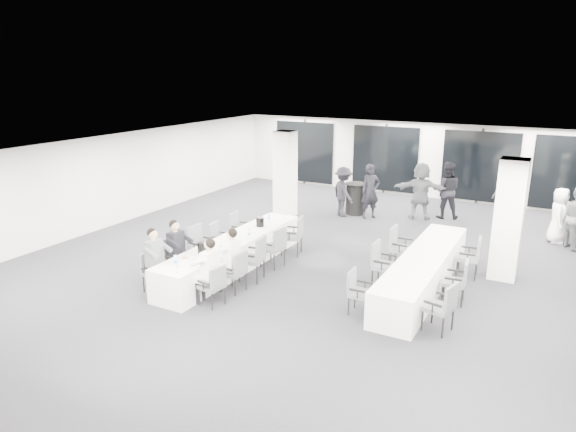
# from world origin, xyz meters

# --- Properties ---
(room) EXTENTS (14.04, 16.04, 2.84)m
(room) POSITION_xyz_m (0.89, 1.11, 1.39)
(room) COLOR #24252A
(room) RESTS_ON ground
(column_left) EXTENTS (0.60, 0.60, 2.80)m
(column_left) POSITION_xyz_m (-2.80, 3.20, 1.40)
(column_left) COLOR white
(column_left) RESTS_ON floor
(column_right) EXTENTS (0.60, 0.60, 2.80)m
(column_right) POSITION_xyz_m (4.20, 1.00, 1.40)
(column_right) COLOR white
(column_right) RESTS_ON floor
(banquet_table_main) EXTENTS (0.90, 5.00, 0.75)m
(banquet_table_main) POSITION_xyz_m (-1.61, -1.54, 0.38)
(banquet_table_main) COLOR white
(banquet_table_main) RESTS_ON floor
(banquet_table_side) EXTENTS (0.90, 5.00, 0.75)m
(banquet_table_side) POSITION_xyz_m (2.71, -0.44, 0.38)
(banquet_table_side) COLOR white
(banquet_table_side) RESTS_ON floor
(cocktail_table) EXTENTS (0.75, 0.75, 1.04)m
(cocktail_table) POSITION_xyz_m (-0.84, 4.53, 0.53)
(cocktail_table) COLOR black
(cocktail_table) RESTS_ON floor
(chair_main_left_near) EXTENTS (0.46, 0.51, 0.87)m
(chair_main_left_near) POSITION_xyz_m (-2.44, -3.45, 0.49)
(chair_main_left_near) COLOR #515358
(chair_main_left_near) RESTS_ON floor
(chair_main_left_second) EXTENTS (0.56, 0.60, 0.98)m
(chair_main_left_second) POSITION_xyz_m (-2.45, -2.74, 0.56)
(chair_main_left_second) COLOR #515358
(chair_main_left_second) RESTS_ON floor
(chair_main_left_mid) EXTENTS (0.56, 0.61, 1.02)m
(chair_main_left_mid) POSITION_xyz_m (-2.45, -1.80, 0.58)
(chair_main_left_mid) COLOR #515358
(chair_main_left_mid) RESTS_ON floor
(chair_main_left_fourth) EXTENTS (0.51, 0.55, 0.90)m
(chair_main_left_fourth) POSITION_xyz_m (-2.44, -1.02, 0.51)
(chair_main_left_fourth) COLOR #515358
(chair_main_left_fourth) RESTS_ON floor
(chair_main_left_far) EXTENTS (0.53, 0.57, 0.93)m
(chair_main_left_far) POSITION_xyz_m (-2.44, -0.08, 0.53)
(chair_main_left_far) COLOR #515358
(chair_main_left_far) RESTS_ON floor
(chair_main_right_near) EXTENTS (0.50, 0.54, 0.87)m
(chair_main_right_near) POSITION_xyz_m (-0.79, -3.44, 0.50)
(chair_main_right_near) COLOR #515358
(chair_main_right_near) RESTS_ON floor
(chair_main_right_second) EXTENTS (0.50, 0.55, 0.92)m
(chair_main_right_second) POSITION_xyz_m (-0.78, -2.66, 0.53)
(chair_main_right_second) COLOR #515358
(chair_main_right_second) RESTS_ON floor
(chair_main_right_mid) EXTENTS (0.61, 0.65, 1.04)m
(chair_main_right_mid) POSITION_xyz_m (-0.77, -1.90, 0.59)
(chair_main_right_mid) COLOR #515358
(chair_main_right_mid) RESTS_ON floor
(chair_main_right_fourth) EXTENTS (0.56, 0.61, 1.00)m
(chair_main_right_fourth) POSITION_xyz_m (-0.77, -0.97, 0.57)
(chair_main_right_fourth) COLOR #515358
(chair_main_right_fourth) RESTS_ON floor
(chair_main_right_far) EXTENTS (0.62, 0.65, 1.01)m
(chair_main_right_far) POSITION_xyz_m (-0.78, 0.05, 0.58)
(chair_main_right_far) COLOR #515358
(chair_main_right_far) RESTS_ON floor
(chair_side_left_near) EXTENTS (0.46, 0.52, 0.89)m
(chair_side_left_near) POSITION_xyz_m (1.88, -2.32, 0.51)
(chair_side_left_near) COLOR #515358
(chair_side_left_near) RESTS_ON floor
(chair_side_left_mid) EXTENTS (0.52, 0.58, 1.02)m
(chair_side_left_mid) POSITION_xyz_m (1.87, -0.84, 0.58)
(chair_side_left_mid) COLOR #515358
(chair_side_left_mid) RESTS_ON floor
(chair_side_left_far) EXTENTS (0.52, 0.59, 1.02)m
(chair_side_left_far) POSITION_xyz_m (1.87, 0.46, 0.58)
(chair_side_left_far) COLOR #515358
(chair_side_left_far) RESTS_ON floor
(chair_side_right_near) EXTENTS (0.58, 0.61, 0.96)m
(chair_side_right_near) POSITION_xyz_m (3.54, -2.32, 0.55)
(chair_side_right_near) COLOR #515358
(chair_side_right_near) RESTS_ON floor
(chair_side_right_mid) EXTENTS (0.52, 0.57, 0.94)m
(chair_side_right_mid) POSITION_xyz_m (3.54, -0.92, 0.54)
(chair_side_right_mid) COLOR #515358
(chair_side_right_mid) RESTS_ON floor
(chair_side_right_far) EXTENTS (0.53, 0.58, 0.97)m
(chair_side_right_far) POSITION_xyz_m (3.54, 0.66, 0.55)
(chair_side_right_far) COLOR #515358
(chair_side_right_far) RESTS_ON floor
(seated_guest_a) EXTENTS (0.50, 0.38, 1.44)m
(seated_guest_a) POSITION_xyz_m (-2.28, -3.45, 0.81)
(seated_guest_a) COLOR #55575D
(seated_guest_a) RESTS_ON floor
(seated_guest_b) EXTENTS (0.50, 0.38, 1.44)m
(seated_guest_b) POSITION_xyz_m (-2.28, -2.75, 0.81)
(seated_guest_b) COLOR black
(seated_guest_b) RESTS_ON floor
(seated_guest_c) EXTENTS (0.50, 0.38, 1.44)m
(seated_guest_c) POSITION_xyz_m (-0.94, -3.43, 0.81)
(seated_guest_c) COLOR white
(seated_guest_c) RESTS_ON floor
(seated_guest_d) EXTENTS (0.50, 0.38, 1.44)m
(seated_guest_d) POSITION_xyz_m (-0.94, -2.65, 0.81)
(seated_guest_d) COLOR white
(seated_guest_d) RESTS_ON floor
(standing_guest_a) EXTENTS (0.93, 0.94, 2.01)m
(standing_guest_a) POSITION_xyz_m (-0.25, 4.27, 1.00)
(standing_guest_a) COLOR black
(standing_guest_a) RESTS_ON floor
(standing_guest_b) EXTENTS (1.15, 0.89, 2.10)m
(standing_guest_b) POSITION_xyz_m (1.90, 5.46, 1.05)
(standing_guest_b) COLOR black
(standing_guest_b) RESTS_ON floor
(standing_guest_c) EXTENTS (1.32, 1.24, 1.86)m
(standing_guest_c) POSITION_xyz_m (-1.11, 4.08, 0.93)
(standing_guest_c) COLOR black
(standing_guest_c) RESTS_ON floor
(standing_guest_d) EXTENTS (1.15, 0.91, 1.72)m
(standing_guest_d) POSITION_xyz_m (3.66, 6.11, 0.86)
(standing_guest_d) COLOR #55575D
(standing_guest_d) RESTS_ON floor
(standing_guest_e) EXTENTS (0.53, 0.86, 1.76)m
(standing_guest_e) POSITION_xyz_m (5.20, 4.45, 0.88)
(standing_guest_e) COLOR white
(standing_guest_e) RESTS_ON floor
(standing_guest_f) EXTENTS (2.06, 1.19, 2.11)m
(standing_guest_f) POSITION_xyz_m (1.21, 4.96, 1.05)
(standing_guest_f) COLOR #55575D
(standing_guest_f) RESTS_ON floor
(standing_guest_g) EXTENTS (0.70, 0.59, 1.77)m
(standing_guest_g) POSITION_xyz_m (-4.06, 5.10, 0.89)
(standing_guest_g) COLOR black
(standing_guest_g) RESTS_ON floor
(ice_bucket_near) EXTENTS (0.23, 0.23, 0.26)m
(ice_bucket_near) POSITION_xyz_m (-1.66, -2.66, 0.88)
(ice_bucket_near) COLOR black
(ice_bucket_near) RESTS_ON banquet_table_main
(ice_bucket_far) EXTENTS (0.21, 0.21, 0.24)m
(ice_bucket_far) POSITION_xyz_m (-1.60, -0.32, 0.87)
(ice_bucket_far) COLOR black
(ice_bucket_far) RESTS_ON banquet_table_main
(water_bottle_a) EXTENTS (0.07, 0.07, 0.23)m
(water_bottle_a) POSITION_xyz_m (-1.67, -3.55, 0.86)
(water_bottle_a) COLOR silver
(water_bottle_a) RESTS_ON banquet_table_main
(water_bottle_b) EXTENTS (0.06, 0.06, 0.20)m
(water_bottle_b) POSITION_xyz_m (-1.38, -1.19, 0.85)
(water_bottle_b) COLOR silver
(water_bottle_b) RESTS_ON banquet_table_main
(water_bottle_c) EXTENTS (0.06, 0.06, 0.20)m
(water_bottle_c) POSITION_xyz_m (-1.67, 0.24, 0.85)
(water_bottle_c) COLOR silver
(water_bottle_c) RESTS_ON banquet_table_main
(plate_a) EXTENTS (0.19, 0.19, 0.03)m
(plate_a) POSITION_xyz_m (-1.79, -3.12, 0.76)
(plate_a) COLOR white
(plate_a) RESTS_ON banquet_table_main
(plate_b) EXTENTS (0.21, 0.21, 0.03)m
(plate_b) POSITION_xyz_m (-1.47, -3.16, 0.76)
(plate_b) COLOR white
(plate_b) RESTS_ON banquet_table_main
(plate_c) EXTENTS (0.21, 0.21, 0.03)m
(plate_c) POSITION_xyz_m (-1.52, -2.11, 0.76)
(plate_c) COLOR white
(plate_c) RESTS_ON banquet_table_main
(wine_glass) EXTENTS (0.08, 0.08, 0.20)m
(wine_glass) POSITION_xyz_m (-1.40, -3.83, 0.90)
(wine_glass) COLOR silver
(wine_glass) RESTS_ON banquet_table_main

